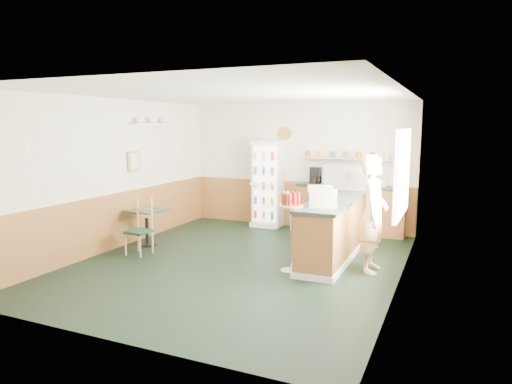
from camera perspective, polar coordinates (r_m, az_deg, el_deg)
The scene contains 13 objects.
ground at distance 7.55m, azimuth -2.12°, elevation -8.80°, with size 6.00×6.00×0.00m, color black.
room_envelope at distance 8.00m, azimuth -1.35°, elevation 3.31°, with size 5.04×6.02×2.72m.
service_counter at distance 7.97m, azimuth 10.09°, elevation -4.57°, with size 0.68×3.01×1.01m.
back_counter at distance 9.64m, azimuth 11.62°, elevation -1.85°, with size 2.24×0.42×1.69m.
drinks_fridge at distance 10.05m, azimuth 1.47°, elevation 1.05°, with size 0.63×0.53×1.90m.
display_case at distance 8.58m, azimuth 11.44°, elevation 1.68°, with size 0.87×0.45×0.49m.
cash_register at distance 6.97m, azimuth 8.42°, elevation -0.81°, with size 0.41×0.43×0.23m, color #EFE2C5.
shopkeeper at distance 7.11m, azimuth 14.40°, elevation -2.68°, with size 0.60×0.43×1.80m, color tan.
condiment_stand at distance 6.92m, azimuth 4.39°, elevation -3.26°, with size 0.39×0.39×1.21m.
newspaper_rack at distance 8.16m, azimuth 7.89°, elevation -3.48°, with size 0.09×0.42×0.67m.
cafe_table at distance 8.73m, azimuth -13.50°, elevation -3.43°, with size 0.66×0.66×0.68m.
cafe_chair at distance 8.21m, azimuth -14.13°, elevation -3.86°, with size 0.39×0.39×1.01m.
dog_doorstop at distance 8.16m, azimuth 5.38°, elevation -6.63°, with size 0.22×0.28×0.26m.
Camera 1 is at (3.15, -6.49, 2.22)m, focal length 32.00 mm.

